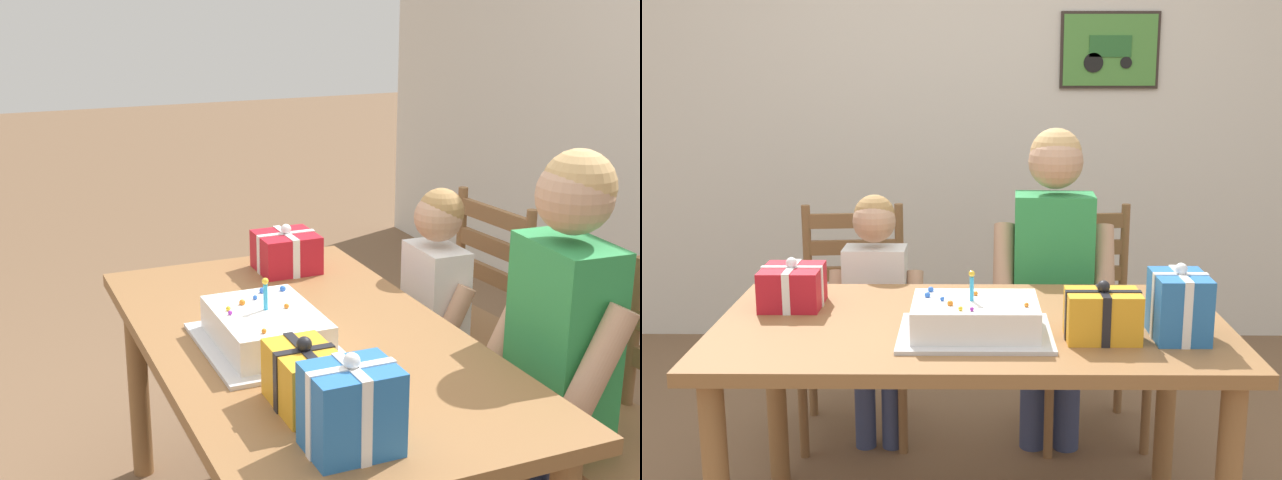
% 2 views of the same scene
% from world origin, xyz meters
% --- Properties ---
extents(dining_table, '(1.54, 0.85, 0.72)m').
position_xyz_m(dining_table, '(0.00, 0.00, 0.63)').
color(dining_table, olive).
rests_on(dining_table, ground).
extents(birthday_cake, '(0.44, 0.34, 0.19)m').
position_xyz_m(birthday_cake, '(0.01, -0.12, 0.77)').
color(birthday_cake, silver).
rests_on(birthday_cake, dining_table).
extents(gift_box_red_large, '(0.19, 0.20, 0.16)m').
position_xyz_m(gift_box_red_large, '(-0.57, 0.16, 0.79)').
color(gift_box_red_large, red).
rests_on(gift_box_red_large, dining_table).
extents(gift_box_beside_cake, '(0.21, 0.14, 0.18)m').
position_xyz_m(gift_box_beside_cake, '(0.37, -0.15, 0.79)').
color(gift_box_beside_cake, gold).
rests_on(gift_box_beside_cake, dining_table).
extents(gift_box_corner_small, '(0.15, 0.19, 0.22)m').
position_xyz_m(gift_box_corner_small, '(0.59, -0.14, 0.82)').
color(gift_box_corner_small, '#286BB7').
rests_on(gift_box_corner_small, dining_table).
extents(chair_left, '(0.46, 0.46, 0.92)m').
position_xyz_m(chair_left, '(-0.47, 0.78, 0.47)').
color(chair_left, brown).
rests_on(chair_left, ground).
extents(child_older, '(0.46, 0.27, 1.26)m').
position_xyz_m(child_older, '(0.31, 0.62, 0.77)').
color(child_older, '#38426B').
rests_on(child_older, ground).
extents(child_younger, '(0.36, 0.21, 1.01)m').
position_xyz_m(child_younger, '(-0.36, 0.62, 0.61)').
color(child_younger, '#38426B').
rests_on(child_younger, ground).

